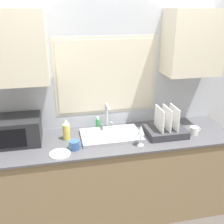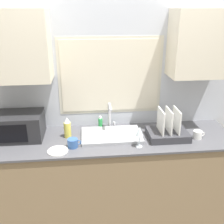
{
  "view_description": "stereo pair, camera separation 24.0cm",
  "coord_description": "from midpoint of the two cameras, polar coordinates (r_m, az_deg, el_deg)",
  "views": [
    {
      "loc": [
        -0.49,
        -1.9,
        2.06
      ],
      "look_at": [
        -0.02,
        0.28,
        1.17
      ],
      "focal_mm": 42.0,
      "sensor_mm": 36.0,
      "label": 1
    },
    {
      "loc": [
        -0.25,
        -1.94,
        2.06
      ],
      "look_at": [
        -0.02,
        0.28,
        1.17
      ],
      "focal_mm": 42.0,
      "sensor_mm": 36.0,
      "label": 2
    }
  ],
  "objects": [
    {
      "name": "countertop",
      "position": [
        2.78,
        2.9,
        -13.8
      ],
      "size": [
        2.36,
        0.66,
        0.89
      ],
      "color": "#8C7251",
      "rests_on": "ground_plane"
    },
    {
      "name": "wall_back",
      "position": [
        2.66,
        2.28,
        6.96
      ],
      "size": [
        6.0,
        0.38,
        2.6
      ],
      "color": "silver",
      "rests_on": "ground_plane"
    },
    {
      "name": "sink_basin",
      "position": [
        2.56,
        2.57,
        -5.14
      ],
      "size": [
        0.58,
        0.37,
        0.03
      ],
      "color": "#9EA0A5",
      "rests_on": "countertop"
    },
    {
      "name": "faucet",
      "position": [
        2.66,
        2.13,
        -0.5
      ],
      "size": [
        0.08,
        0.19,
        0.27
      ],
      "color": "#B7B7BC",
      "rests_on": "countertop"
    },
    {
      "name": "microwave",
      "position": [
        2.61,
        -17.32,
        -2.98
      ],
      "size": [
        0.46,
        0.34,
        0.24
      ],
      "color": "#232326",
      "rests_on": "countertop"
    },
    {
      "name": "dish_rack",
      "position": [
        2.6,
        14.64,
        -4.26
      ],
      "size": [
        0.38,
        0.29,
        0.29
      ],
      "color": "#333338",
      "rests_on": "countertop"
    },
    {
      "name": "spray_bottle",
      "position": [
        2.53,
        -7.04,
        -3.47
      ],
      "size": [
        0.07,
        0.07,
        0.21
      ],
      "color": "#D8CC4C",
      "rests_on": "countertop"
    },
    {
      "name": "soap_bottle",
      "position": [
        2.7,
        -0.01,
        -2.5
      ],
      "size": [
        0.04,
        0.04,
        0.14
      ],
      "color": "#268C3F",
      "rests_on": "countertop"
    },
    {
      "name": "mug_near_sink",
      "position": [
        2.37,
        -5.66,
        -6.81
      ],
      "size": [
        0.12,
        0.09,
        0.08
      ],
      "color": "#335999",
      "rests_on": "countertop"
    },
    {
      "name": "wine_glass",
      "position": [
        2.34,
        8.97,
        -4.4
      ],
      "size": [
        0.07,
        0.07,
        0.2
      ],
      "color": "silver",
      "rests_on": "countertop"
    },
    {
      "name": "mug_by_rack",
      "position": [
        2.69,
        20.63,
        -4.68
      ],
      "size": [
        0.11,
        0.08,
        0.08
      ],
      "color": "white",
      "rests_on": "countertop"
    },
    {
      "name": "small_plate",
      "position": [
        2.33,
        -8.83,
        -8.46
      ],
      "size": [
        0.18,
        0.18,
        0.01
      ],
      "color": "white",
      "rests_on": "countertop"
    }
  ]
}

